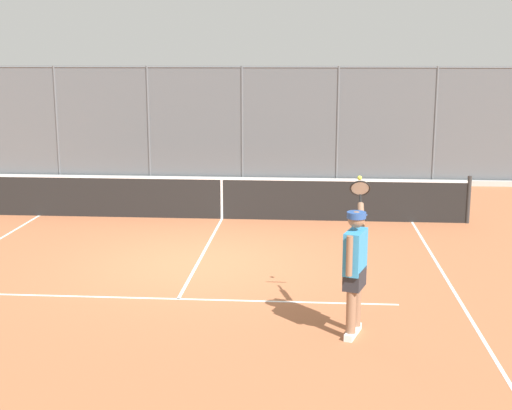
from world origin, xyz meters
The scene contains 5 objects.
ground_plane centered at (0.00, 0.00, 0.00)m, with size 60.00×60.00×0.00m, color #A8603D.
court_line_markings centered at (0.00, 2.25, 0.00)m, with size 8.67×9.97×0.01m.
fence_backdrop centered at (0.00, -9.08, 1.45)m, with size 19.66×1.37×3.38m.
tennis_net centered at (0.00, -3.55, 0.49)m, with size 11.13×0.09×1.07m.
tennis_player centered at (-2.60, 3.13, 1.00)m, with size 0.42×1.42×1.99m.
Camera 1 is at (-1.98, 12.11, 3.68)m, focal length 49.55 mm.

